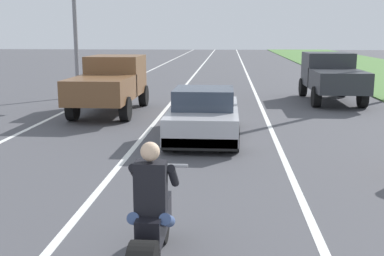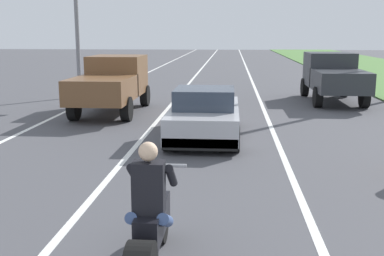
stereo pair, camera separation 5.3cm
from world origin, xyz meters
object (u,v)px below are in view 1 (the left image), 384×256
object	(u,v)px
motorcycle_with_rider	(152,229)
sports_car_silver	(204,115)
pickup_truck_right_shoulder_dark_grey	(332,75)
traffic_light_mast_near	(98,6)
pickup_truck_left_lane_brown	(110,82)

from	to	relation	value
motorcycle_with_rider	sports_car_silver	world-z (taller)	motorcycle_with_rider
motorcycle_with_rider	pickup_truck_right_shoulder_dark_grey	bearing A→B (deg)	71.21
motorcycle_with_rider	pickup_truck_right_shoulder_dark_grey	size ratio (longest dim) A/B	0.46
traffic_light_mast_near	sports_car_silver	bearing A→B (deg)	-58.09
pickup_truck_right_shoulder_dark_grey	traffic_light_mast_near	bearing A→B (deg)	176.65
motorcycle_with_rider	pickup_truck_left_lane_brown	bearing A→B (deg)	106.04
sports_car_silver	pickup_truck_left_lane_brown	distance (m)	5.27
pickup_truck_left_lane_brown	traffic_light_mast_near	xyz separation A→B (m)	(-1.43, 4.05, 2.82)
pickup_truck_left_lane_brown	pickup_truck_right_shoulder_dark_grey	bearing A→B (deg)	22.48
sports_car_silver	traffic_light_mast_near	world-z (taller)	traffic_light_mast_near
sports_car_silver	pickup_truck_right_shoulder_dark_grey	size ratio (longest dim) A/B	0.90
traffic_light_mast_near	pickup_truck_left_lane_brown	bearing A→B (deg)	-70.59
pickup_truck_left_lane_brown	pickup_truck_right_shoulder_dark_grey	xyz separation A→B (m)	(8.39, 3.47, 0.00)
motorcycle_with_rider	traffic_light_mast_near	xyz separation A→B (m)	(-4.73, 15.54, 3.33)
pickup_truck_left_lane_brown	traffic_light_mast_near	distance (m)	5.14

